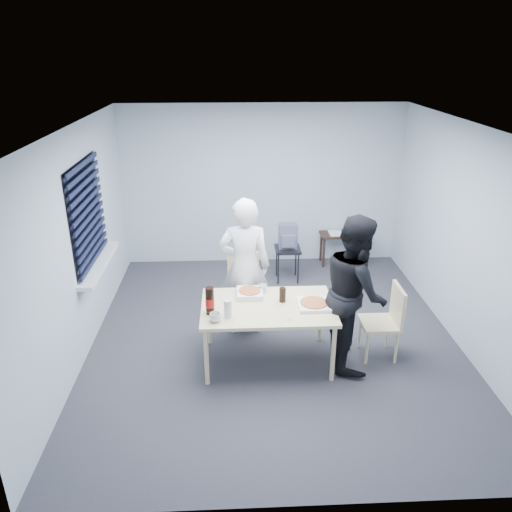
{
  "coord_description": "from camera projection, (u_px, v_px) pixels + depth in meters",
  "views": [
    {
      "loc": [
        -0.49,
        -5.37,
        3.39
      ],
      "look_at": [
        -0.22,
        0.1,
        1.08
      ],
      "focal_mm": 35.0,
      "sensor_mm": 36.0,
      "label": 1
    }
  ],
  "objects": [
    {
      "name": "person_white",
      "position": [
        245.0,
        267.0,
        6.12
      ],
      "size": [
        0.65,
        0.42,
        1.77
      ],
      "primitive_type": "imported",
      "rotation": [
        0.0,
        0.0,
        3.14
      ],
      "color": "white",
      "rests_on": "ground"
    },
    {
      "name": "rubber_band",
      "position": [
        290.0,
        320.0,
        5.26
      ],
      "size": [
        0.06,
        0.06,
        0.0
      ],
      "primitive_type": "torus",
      "rotation": [
        0.0,
        0.0,
        0.26
      ],
      "color": "red",
      "rests_on": "dining_table"
    },
    {
      "name": "stool",
      "position": [
        287.0,
        255.0,
        7.69
      ],
      "size": [
        0.39,
        0.39,
        0.54
      ],
      "color": "black",
      "rests_on": "ground"
    },
    {
      "name": "backpack",
      "position": [
        288.0,
        237.0,
        7.56
      ],
      "size": [
        0.28,
        0.2,
        0.39
      ],
      "rotation": [
        0.0,
        0.0,
        0.1
      ],
      "color": "slate",
      "rests_on": "stool"
    },
    {
      "name": "mug_a",
      "position": [
        215.0,
        317.0,
        5.22
      ],
      "size": [
        0.17,
        0.17,
        0.1
      ],
      "primitive_type": "imported",
      "rotation": [
        0.0,
        0.0,
        0.52
      ],
      "color": "silver",
      "rests_on": "dining_table"
    },
    {
      "name": "chair_right",
      "position": [
        387.0,
        317.0,
        5.74
      ],
      "size": [
        0.42,
        0.42,
        0.89
      ],
      "color": "beige",
      "rests_on": "ground"
    },
    {
      "name": "chair_far",
      "position": [
        243.0,
        281.0,
        6.61
      ],
      "size": [
        0.42,
        0.42,
        0.89
      ],
      "color": "beige",
      "rests_on": "ground"
    },
    {
      "name": "pizza_box_b",
      "position": [
        314.0,
        304.0,
        5.54
      ],
      "size": [
        0.35,
        0.35,
        0.05
      ],
      "rotation": [
        0.0,
        0.0,
        0.3
      ],
      "color": "white",
      "rests_on": "dining_table"
    },
    {
      "name": "soda_bottle",
      "position": [
        210.0,
        301.0,
        5.34
      ],
      "size": [
        0.1,
        0.1,
        0.31
      ],
      "rotation": [
        0.0,
        0.0,
        -0.16
      ],
      "color": "black",
      "rests_on": "dining_table"
    },
    {
      "name": "room",
      "position": [
        91.0,
        222.0,
        5.99
      ],
      "size": [
        5.0,
        5.0,
        5.0
      ],
      "color": "#2C2B31",
      "rests_on": "ground"
    },
    {
      "name": "person_black",
      "position": [
        355.0,
        292.0,
        5.51
      ],
      "size": [
        0.47,
        0.86,
        1.77
      ],
      "primitive_type": "imported",
      "rotation": [
        0.0,
        0.0,
        1.57
      ],
      "color": "black",
      "rests_on": "ground"
    },
    {
      "name": "cola_glass",
      "position": [
        283.0,
        295.0,
        5.62
      ],
      "size": [
        0.09,
        0.09,
        0.17
      ],
      "primitive_type": "cylinder",
      "rotation": [
        0.0,
        0.0,
        -0.17
      ],
      "color": "black",
      "rests_on": "dining_table"
    },
    {
      "name": "side_table",
      "position": [
        344.0,
        238.0,
        8.27
      ],
      "size": [
        0.8,
        0.36,
        0.53
      ],
      "color": "#382119",
      "rests_on": "ground"
    },
    {
      "name": "plastic_cups",
      "position": [
        228.0,
        309.0,
        5.29
      ],
      "size": [
        0.11,
        0.11,
        0.2
      ],
      "primitive_type": "cylinder",
      "rotation": [
        0.0,
        0.0,
        0.43
      ],
      "color": "silver",
      "rests_on": "dining_table"
    },
    {
      "name": "pizza_box_a",
      "position": [
        250.0,
        293.0,
        5.76
      ],
      "size": [
        0.3,
        0.3,
        0.07
      ],
      "rotation": [
        0.0,
        0.0,
        0.06
      ],
      "color": "white",
      "rests_on": "dining_table"
    },
    {
      "name": "mug_b",
      "position": [
        263.0,
        288.0,
        5.85
      ],
      "size": [
        0.1,
        0.1,
        0.09
      ],
      "primitive_type": "imported",
      "color": "silver",
      "rests_on": "dining_table"
    },
    {
      "name": "papers",
      "position": [
        336.0,
        233.0,
        8.24
      ],
      "size": [
        0.27,
        0.33,
        0.0
      ],
      "primitive_type": "cube",
      "rotation": [
        0.0,
        0.0,
        -0.21
      ],
      "color": "white",
      "rests_on": "side_table"
    },
    {
      "name": "dining_table",
      "position": [
        268.0,
        310.0,
        5.58
      ],
      "size": [
        1.48,
        0.94,
        0.72
      ],
      "color": "beige",
      "rests_on": "ground"
    },
    {
      "name": "black_box",
      "position": [
        358.0,
        231.0,
        8.26
      ],
      "size": [
        0.14,
        0.11,
        0.05
      ],
      "primitive_type": "cube",
      "rotation": [
        0.0,
        0.0,
        0.12
      ],
      "color": "black",
      "rests_on": "side_table"
    }
  ]
}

